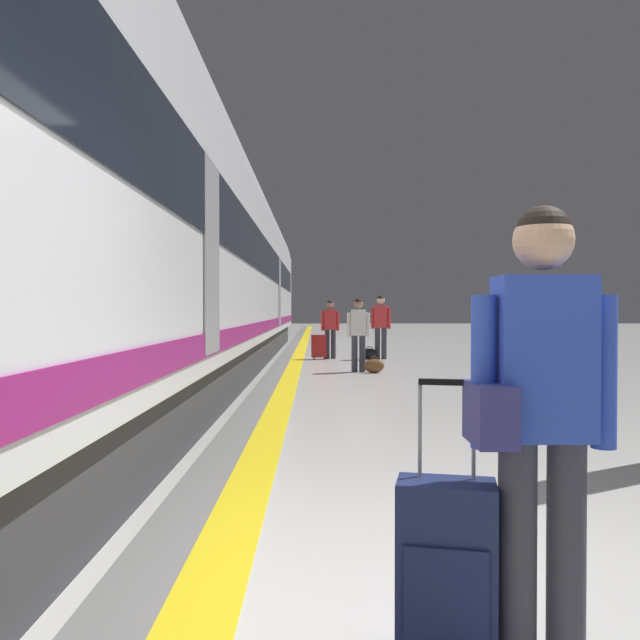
# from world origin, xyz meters

# --- Properties ---
(ground_plane) EXTENTS (120.00, 120.00, 0.00)m
(ground_plane) POSITION_xyz_m (0.00, 0.00, 0.00)
(ground_plane) COLOR silver
(safety_line_strip) EXTENTS (0.36, 80.00, 0.01)m
(safety_line_strip) POSITION_xyz_m (-1.08, 10.00, 0.00)
(safety_line_strip) COLOR yellow
(safety_line_strip) RESTS_ON ground
(tactile_edge_band) EXTENTS (0.54, 80.00, 0.01)m
(tactile_edge_band) POSITION_xyz_m (-1.37, 10.00, 0.00)
(tactile_edge_band) COLOR slate
(tactile_edge_band) RESTS_ON ground
(high_speed_train) EXTENTS (2.94, 35.57, 4.97)m
(high_speed_train) POSITION_xyz_m (-3.11, 9.37, 2.51)
(high_speed_train) COLOR #38383D
(high_speed_train) RESTS_ON ground
(traveller_foreground) EXTENTS (0.55, 0.29, 1.75)m
(traveller_foreground) POSITION_xyz_m (0.28, -0.32, 1.01)
(traveller_foreground) COLOR #383842
(traveller_foreground) RESTS_ON ground
(rolling_suitcase_foreground) EXTENTS (0.42, 0.30, 1.08)m
(rolling_suitcase_foreground) POSITION_xyz_m (-0.05, -0.25, 0.37)
(rolling_suitcase_foreground) COLOR #19234C
(rolling_suitcase_foreground) RESTS_ON ground
(passenger_near) EXTENTS (0.50, 0.21, 1.61)m
(passenger_near) POSITION_xyz_m (0.37, 11.09, 0.93)
(passenger_near) COLOR #383842
(passenger_near) RESTS_ON ground
(duffel_bag_near) EXTENTS (0.44, 0.26, 0.36)m
(duffel_bag_near) POSITION_xyz_m (0.69, 10.87, 0.15)
(duffel_bag_near) COLOR brown
(duffel_bag_near) RESTS_ON ground
(passenger_mid) EXTENTS (0.51, 0.21, 1.63)m
(passenger_mid) POSITION_xyz_m (-0.17, 14.85, 0.94)
(passenger_mid) COLOR #383842
(passenger_mid) RESTS_ON ground
(suitcase_mid) EXTENTS (0.41, 0.30, 0.67)m
(suitcase_mid) POSITION_xyz_m (-0.49, 14.58, 0.36)
(suitcase_mid) COLOR #A51E1E
(suitcase_mid) RESTS_ON ground
(passenger_far) EXTENTS (0.54, 0.27, 1.75)m
(passenger_far) POSITION_xyz_m (1.22, 14.70, 1.01)
(passenger_far) COLOR #383842
(passenger_far) RESTS_ON ground
(duffel_bag_far) EXTENTS (0.44, 0.26, 0.36)m
(duffel_bag_far) POSITION_xyz_m (0.90, 14.55, 0.15)
(duffel_bag_far) COLOR black
(duffel_bag_far) RESTS_ON ground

